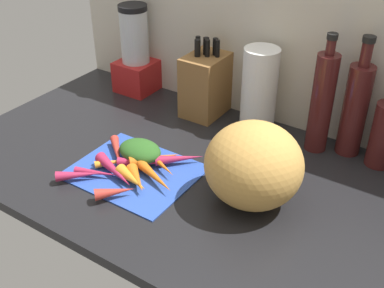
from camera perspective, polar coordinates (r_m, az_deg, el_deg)
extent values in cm
cube|color=black|center=(130.80, 5.30, -5.32)|extent=(170.00, 80.00, 3.00)
cube|color=beige|center=(147.34, 13.36, 12.41)|extent=(170.00, 3.00, 60.00)
cube|color=#2D51B7|center=(134.50, -6.84, -3.23)|extent=(33.59, 27.51, 0.80)
cone|color=orange|center=(127.75, -6.58, -4.18)|extent=(10.57, 8.84, 3.48)
cone|color=#B2264C|center=(131.87, -9.18, -3.16)|extent=(16.61, 8.69, 3.31)
cone|color=orange|center=(134.87, -4.27, -1.91)|extent=(17.48, 9.57, 3.25)
cone|color=orange|center=(128.87, -4.54, -3.77)|extent=(16.33, 8.80, 3.17)
cone|color=red|center=(124.48, -9.17, -5.62)|extent=(9.14, 9.73, 3.19)
cone|color=orange|center=(135.26, -4.46, -1.74)|extent=(11.73, 13.37, 3.51)
cone|color=orange|center=(136.44, -9.22, -2.14)|extent=(8.74, 9.46, 2.06)
cone|color=red|center=(139.78, -8.85, -1.04)|extent=(13.45, 12.68, 2.62)
cone|color=#B2264C|center=(135.36, -1.51, -1.74)|extent=(12.18, 11.62, 3.01)
cone|color=#B2264C|center=(132.60, -13.29, -3.58)|extent=(10.92, 10.08, 2.85)
cone|color=orange|center=(127.98, -7.12, -4.16)|extent=(11.93, 6.47, 3.45)
cone|color=#B2264C|center=(134.77, -6.21, -2.20)|extent=(12.15, 8.57, 2.66)
cone|color=#B2264C|center=(132.99, -11.21, -3.37)|extent=(12.41, 6.73, 2.12)
ellipsoid|color=#2D6023|center=(137.22, -6.19, -0.81)|extent=(12.86, 9.89, 5.44)
ellipsoid|color=gold|center=(118.63, 7.32, -2.50)|extent=(24.62, 24.19, 21.72)
cube|color=olive|center=(158.78, 1.61, 7.00)|extent=(11.72, 15.55, 20.45)
cylinder|color=black|center=(155.84, 0.71, 11.69)|extent=(1.62, 1.62, 5.50)
cylinder|color=black|center=(153.27, 0.66, 11.33)|extent=(1.91, 1.91, 5.50)
cylinder|color=black|center=(154.89, 1.69, 11.55)|extent=(1.95, 1.95, 5.50)
cylinder|color=black|center=(153.11, 1.85, 11.29)|extent=(1.56, 1.56, 5.50)
cylinder|color=black|center=(154.47, 2.79, 11.46)|extent=(1.73, 1.73, 5.50)
cylinder|color=black|center=(153.02, 3.04, 11.25)|extent=(1.46, 1.46, 5.50)
cube|color=red|center=(177.92, -6.54, 8.05)|extent=(13.15, 13.15, 11.16)
cylinder|color=silver|center=(172.41, -6.85, 12.55)|extent=(9.86, 9.86, 18.52)
cylinder|color=black|center=(169.29, -7.08, 15.78)|extent=(10.06, 10.06, 1.80)
cylinder|color=white|center=(149.17, 7.96, 6.31)|extent=(10.88, 10.88, 26.88)
cylinder|color=#471919|center=(141.76, 15.13, 4.62)|extent=(6.47, 6.47, 29.62)
cylinder|color=#471919|center=(135.05, 16.15, 11.00)|extent=(2.58, 2.58, 4.30)
cylinder|color=black|center=(134.07, 16.34, 12.17)|extent=(2.97, 2.97, 1.60)
cylinder|color=#471919|center=(143.41, 18.73, 3.74)|extent=(7.11, 7.11, 27.06)
cylinder|color=#471919|center=(136.63, 19.97, 9.97)|extent=(3.05, 3.05, 6.78)
cylinder|color=black|center=(135.23, 20.30, 11.60)|extent=(3.51, 3.51, 1.60)
cylinder|color=#471919|center=(142.34, 21.82, 0.97)|extent=(7.38, 7.38, 18.96)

